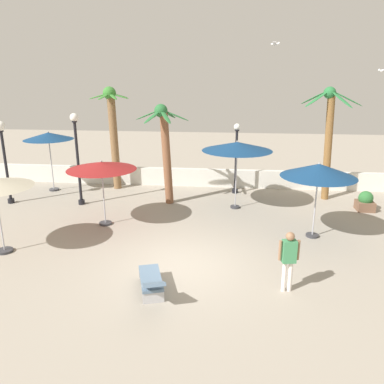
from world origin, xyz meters
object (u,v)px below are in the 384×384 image
Objects in this scene: patio_umbrella_0 at (48,137)px; palm_tree_0 at (328,132)px; palm_tree_2 at (165,143)px; lamp_post_2 at (236,155)px; patio_umbrella_3 at (237,147)px; seagull_0 at (275,44)px; guest_0 at (289,256)px; seagull_1 at (383,71)px; patio_umbrella_2 at (319,171)px; patio_umbrella_4 at (102,166)px; lamp_post_0 at (4,149)px; palm_tree_1 at (113,127)px; lamp_post_1 at (77,151)px; planter at (365,202)px; lounge_chair_0 at (152,281)px.

patio_umbrella_0 is 13.06m from palm_tree_0.
lamp_post_2 is at bearing 30.30° from palm_tree_2.
patio_umbrella_3 is 2.51× the size of seagull_0.
lamp_post_2 is 8.95m from guest_0.
patio_umbrella_3 is 4.53m from seagull_0.
palm_tree_0 is 4.33× the size of seagull_0.
palm_tree_2 is at bearing -172.33° from seagull_1.
palm_tree_2 is 3.72× the size of seagull_1.
patio_umbrella_4 is (-7.75, 0.37, -0.12)m from patio_umbrella_2.
patio_umbrella_3 is 1.14× the size of patio_umbrella_4.
palm_tree_1 is at bearing 35.05° from lamp_post_0.
patio_umbrella_0 is 2.95m from lamp_post_1.
palm_tree_2 is 8.93m from planter.
lamp_post_1 is (-3.72, -0.62, -0.33)m from palm_tree_2.
palm_tree_2 is at bearing 151.29° from patio_umbrella_2.
seagull_0 reaches higher than palm_tree_1.
lamp_post_2 is (-2.75, 5.03, -0.55)m from patio_umbrella_2.
lamp_post_2 reaches higher than planter.
patio_umbrella_3 is at bearing -164.82° from seagull_1.
patio_umbrella_3 is 10.08m from lamp_post_0.
patio_umbrella_2 is 0.92× the size of patio_umbrella_3.
lamp_post_2 is at bearing 19.67° from lamp_post_1.
lounge_chair_0 is 1.65× the size of seagull_0.
lamp_post_2 is at bearing 14.49° from lamp_post_0.
lamp_post_1 reaches higher than patio_umbrella_2.
palm_tree_1 reaches higher than lamp_post_0.
guest_0 is at bearing -57.44° from palm_tree_2.
lounge_chair_0 is at bearing -56.19° from lamp_post_1.
lamp_post_2 is (6.83, 2.44, -0.53)m from lamp_post_1.
palm_tree_1 is at bearing 177.85° from lamp_post_2.
lamp_post_2 is at bearing 148.72° from seagull_0.
patio_umbrella_2 is 3.94m from patio_umbrella_3.
seagull_1 reaches higher than guest_0.
patio_umbrella_0 is at bearing 141.29° from guest_0.
lamp_post_0 is 10.41m from lamp_post_2.
seagull_1 reaches higher than lounge_chair_0.
patio_umbrella_0 is 2.52× the size of seagull_0.
lounge_chair_0 is (-2.20, -7.14, -2.29)m from patio_umbrella_3.
palm_tree_2 is at bearing 96.89° from lounge_chair_0.
palm_tree_0 reaches higher than lamp_post_0.
seagull_0 is 1.38× the size of planter.
palm_tree_0 reaches higher than palm_tree_1.
patio_umbrella_3 is (-2.75, 2.81, 0.27)m from patio_umbrella_2.
seagull_1 is (1.92, -0.12, 2.59)m from palm_tree_0.
seagull_1 reaches higher than patio_umbrella_2.
lamp_post_0 reaches higher than patio_umbrella_2.
lamp_post_2 is (10.07, 2.60, -0.60)m from lamp_post_0.
seagull_1 reaches higher than lamp_post_2.
planter is at bearing -10.70° from palm_tree_1.
patio_umbrella_2 is at bearing -10.72° from lamp_post_0.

